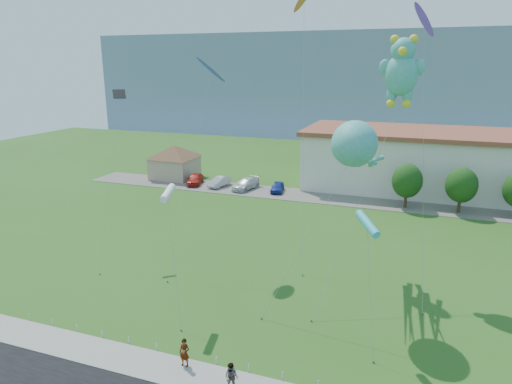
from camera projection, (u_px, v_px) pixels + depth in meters
ground at (211, 348)px, 28.06m from camera, size 160.00×160.00×0.00m
sidewalk at (189, 375)px, 25.55m from camera, size 80.00×2.50×0.10m
parking_strip at (325, 198)px, 59.75m from camera, size 70.00×6.00×0.06m
hill_ridge at (386, 80)px, 133.37m from camera, size 160.00×50.00×25.00m
pavilion at (174, 159)px, 69.52m from camera, size 9.20×9.20×5.00m
rope_fence at (201, 357)px, 26.81m from camera, size 26.05×0.05×0.50m
tree_near at (407, 181)px, 54.67m from camera, size 3.60×3.60×5.47m
tree_mid at (462, 185)px, 52.70m from camera, size 3.60×3.60×5.47m
pedestrian_left at (185, 353)px, 26.05m from camera, size 0.64×0.43×1.72m
pedestrian_right at (231, 377)px, 24.09m from camera, size 0.79×0.62×1.61m
parked_car_red at (195, 179)px, 66.15m from camera, size 2.89×4.84×1.54m
parked_car_silver at (220, 182)px, 64.93m from camera, size 2.21×4.37×1.38m
parked_car_white at (246, 184)px, 63.53m from camera, size 3.14×5.38×1.46m
parked_car_blue at (277, 187)px, 62.27m from camera, size 2.18×4.11×1.33m
octopus_kite at (356, 151)px, 31.34m from camera, size 6.64×10.95×13.34m
teddy_bear_kite at (402, 70)px, 34.55m from camera, size 5.75×11.47×19.00m
small_kite_blue at (210, 74)px, 39.09m from camera, size 1.80×8.69×17.10m
small_kite_black at (117, 116)px, 40.73m from camera, size 2.62×7.86×14.70m
small_kite_cyan at (367, 225)px, 26.74m from camera, size 1.38×3.19×8.27m
small_kite_orange at (304, 4)px, 38.50m from camera, size 3.16×7.52×23.08m
small_kite_purple at (424, 27)px, 35.80m from camera, size 2.76×10.63×20.95m
small_kite_white at (168, 194)px, 30.63m from camera, size 2.35×3.83×8.95m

